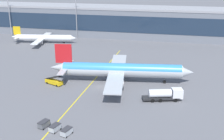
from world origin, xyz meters
TOP-DOWN VIEW (x-y plane):
  - ground_plane at (0.00, 0.00)m, footprint 700.00×700.00m
  - apron_lead_in_line at (-3.76, 2.00)m, footprint 3.42×79.95m
  - terminal_building at (-7.21, 70.90)m, footprint 188.86×18.44m
  - main_airliner at (4.99, 5.37)m, footprint 44.82×35.66m
  - fuel_tanker at (19.21, -5.19)m, footprint 11.08×5.25m
  - belt_loader at (-14.77, -0.97)m, footprint 6.89×4.03m
  - baggage_cart_0 at (-6.75, -25.28)m, footprint 2.27×2.99m
  - baggage_cart_1 at (-3.69, -26.22)m, footprint 2.27×2.99m
  - baggage_cart_2 at (-0.64, -27.17)m, footprint 2.27×2.99m
  - commuter_jet_far at (-40.71, 47.40)m, footprint 31.78×25.40m
  - apron_light_mast_1 at (-27.77, 58.94)m, footprint 2.80×0.50m
  - apron_light_mast_2 at (-64.81, 58.94)m, footprint 2.80×0.50m

SIDE VIEW (x-z plane):
  - ground_plane at x=0.00m, z-range 0.00..0.00m
  - apron_lead_in_line at x=-3.76m, z-range 0.00..0.01m
  - baggage_cart_0 at x=-6.75m, z-range 0.04..1.52m
  - baggage_cart_1 at x=-3.69m, z-range 0.04..1.52m
  - baggage_cart_2 at x=-0.64m, z-range 0.04..1.52m
  - belt_loader at x=-14.77m, z-range -0.75..2.73m
  - fuel_tanker at x=19.21m, z-range 0.12..3.37m
  - commuter_jet_far at x=-40.71m, z-range -1.28..6.66m
  - main_airliner at x=4.99m, z-range -1.95..9.96m
  - terminal_building at x=-7.21m, z-range 0.02..15.55m
  - apron_light_mast_2 at x=-64.81m, z-range 1.96..24.25m
  - apron_light_mast_1 at x=-27.77m, z-range 2.04..28.67m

